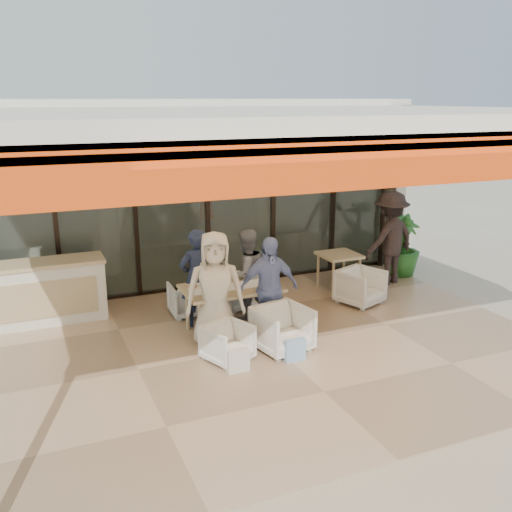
{
  "coord_description": "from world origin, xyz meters",
  "views": [
    {
      "loc": [
        -3.26,
        -7.02,
        3.54
      ],
      "look_at": [
        0.1,
        0.9,
        1.15
      ],
      "focal_mm": 40.0,
      "sensor_mm": 36.0,
      "label": 1
    }
  ],
  "objects": [
    {
      "name": "dining_table",
      "position": [
        -0.37,
        0.78,
        0.69
      ],
      "size": [
        1.5,
        0.9,
        0.93
      ],
      "color": "tan",
      "rests_on": "ground"
    },
    {
      "name": "host_counter",
      "position": [
        -2.97,
        2.3,
        0.53
      ],
      "size": [
        1.85,
        0.65,
        1.04
      ],
      "color": "silver",
      "rests_on": "ground"
    },
    {
      "name": "diner_cream",
      "position": [
        -0.78,
        0.32,
        0.87
      ],
      "size": [
        0.96,
        0.75,
        1.74
      ],
      "primitive_type": "imported",
      "rotation": [
        0.0,
        0.0,
        -0.25
      ],
      "color": "beige",
      "rests_on": "ground"
    },
    {
      "name": "terrace_floor",
      "position": [
        0.0,
        0.0,
        0.01
      ],
      "size": [
        8.0,
        6.0,
        0.01
      ],
      "primitive_type": "cube",
      "color": "tan",
      "rests_on": "ground"
    },
    {
      "name": "ground",
      "position": [
        0.0,
        0.0,
        0.0
      ],
      "size": [
        70.0,
        70.0,
        0.0
      ],
      "primitive_type": "plane",
      "color": "#C6B293",
      "rests_on": "ground"
    },
    {
      "name": "side_table",
      "position": [
        2.16,
        1.79,
        0.64
      ],
      "size": [
        0.7,
        0.7,
        0.74
      ],
      "color": "tan",
      "rests_on": "ground"
    },
    {
      "name": "diner_periwinkle",
      "position": [
        0.06,
        0.32,
        0.8
      ],
      "size": [
        0.95,
        0.42,
        1.59
      ],
      "primitive_type": "imported",
      "rotation": [
        0.0,
        0.0,
        -0.03
      ],
      "color": "#718BBD",
      "rests_on": "ground"
    },
    {
      "name": "glass_storefront",
      "position": [
        0.0,
        3.0,
        1.6
      ],
      "size": [
        8.08,
        0.1,
        3.2
      ],
      "color": "#9EADA3",
      "rests_on": "ground"
    },
    {
      "name": "side_chair",
      "position": [
        2.16,
        1.04,
        0.35
      ],
      "size": [
        0.87,
        0.85,
        0.71
      ],
      "primitive_type": "imported",
      "rotation": [
        0.0,
        0.0,
        0.37
      ],
      "color": "silver",
      "rests_on": "ground"
    },
    {
      "name": "chair_far_right",
      "position": [
        0.06,
        1.72,
        0.32
      ],
      "size": [
        0.76,
        0.74,
        0.64
      ],
      "primitive_type": "imported",
      "rotation": [
        0.0,
        0.0,
        3.43
      ],
      "color": "silver",
      "rests_on": "ground"
    },
    {
      "name": "chair_near_left",
      "position": [
        -0.78,
        -0.18,
        0.3
      ],
      "size": [
        0.74,
        0.72,
        0.6
      ],
      "primitive_type": "imported",
      "rotation": [
        0.0,
        0.0,
        0.38
      ],
      "color": "silver",
      "rests_on": "ground"
    },
    {
      "name": "potted_palm",
      "position": [
        3.86,
        2.17,
        0.66
      ],
      "size": [
        0.91,
        0.91,
        1.33
      ],
      "primitive_type": "imported",
      "rotation": [
        0.0,
        0.0,
        0.26
      ],
      "color": "#1E5919",
      "rests_on": "ground"
    },
    {
      "name": "diner_grey",
      "position": [
        0.06,
        1.22,
        0.76
      ],
      "size": [
        0.85,
        0.73,
        1.52
      ],
      "primitive_type": "imported",
      "rotation": [
        0.0,
        0.0,
        3.37
      ],
      "color": "slate",
      "rests_on": "ground"
    },
    {
      "name": "standing_woman",
      "position": [
        3.31,
        1.82,
        0.92
      ],
      "size": [
        1.3,
        0.92,
        1.83
      ],
      "primitive_type": "imported",
      "rotation": [
        0.0,
        0.0,
        3.35
      ],
      "color": "black",
      "rests_on": "ground"
    },
    {
      "name": "terrace_structure",
      "position": [
        0.0,
        -0.26,
        3.25
      ],
      "size": [
        8.0,
        6.0,
        3.4
      ],
      "color": "silver",
      "rests_on": "ground"
    },
    {
      "name": "chair_near_right",
      "position": [
        0.06,
        -0.18,
        0.37
      ],
      "size": [
        0.84,
        0.8,
        0.74
      ],
      "primitive_type": "imported",
      "rotation": [
        0.0,
        0.0,
        0.2
      ],
      "color": "silver",
      "rests_on": "ground"
    },
    {
      "name": "diner_navy",
      "position": [
        -0.78,
        1.22,
        0.8
      ],
      "size": [
        0.65,
        0.49,
        1.6
      ],
      "primitive_type": "imported",
      "rotation": [
        0.0,
        0.0,
        3.34
      ],
      "color": "#181E36",
      "rests_on": "ground"
    },
    {
      "name": "tote_bag_cream",
      "position": [
        -0.78,
        -0.58,
        0.17
      ],
      "size": [
        0.3,
        0.1,
        0.34
      ],
      "primitive_type": "cube",
      "color": "silver",
      "rests_on": "ground"
    },
    {
      "name": "chair_far_left",
      "position": [
        -0.78,
        1.72,
        0.31
      ],
      "size": [
        0.62,
        0.58,
        0.62
      ],
      "primitive_type": "imported",
      "rotation": [
        0.0,
        0.0,
        3.12
      ],
      "color": "silver",
      "rests_on": "ground"
    },
    {
      "name": "tote_bag_blue",
      "position": [
        0.06,
        -0.58,
        0.17
      ],
      "size": [
        0.3,
        0.1,
        0.34
      ],
      "primitive_type": "cube",
      "color": "#99BFD8",
      "rests_on": "ground"
    },
    {
      "name": "interior_block",
      "position": [
        0.01,
        5.31,
        2.23
      ],
      "size": [
        9.05,
        3.62,
        3.52
      ],
      "color": "silver",
      "rests_on": "ground"
    }
  ]
}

